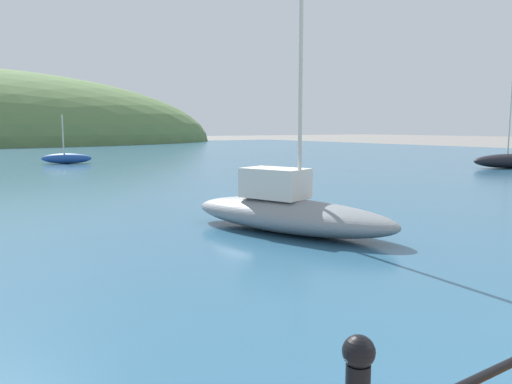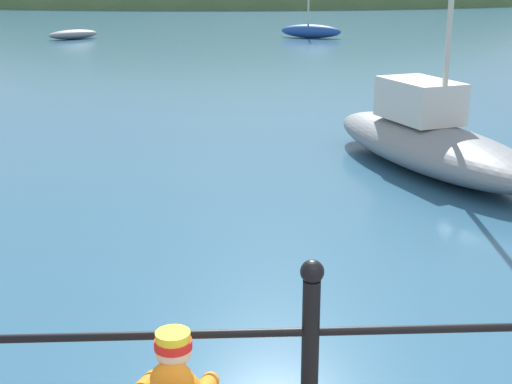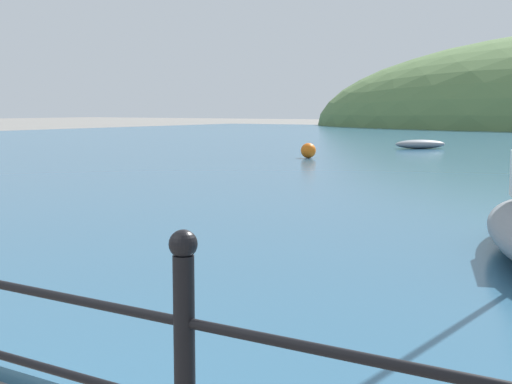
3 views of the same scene
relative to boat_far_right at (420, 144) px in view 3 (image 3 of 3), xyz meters
name	(u,v)px [view 3 (image 3 of 3)]	position (x,y,z in m)	size (l,w,h in m)	color
iron_railing	(37,327)	(7.07, -25.26, 0.36)	(5.58, 0.12, 1.21)	black
boat_far_right	(420,144)	(0.00, 0.00, 0.00)	(2.02, 1.81, 0.36)	gray
mooring_buoy	(308,151)	(-1.19, -7.19, 0.06)	(0.49, 0.49, 0.49)	orange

